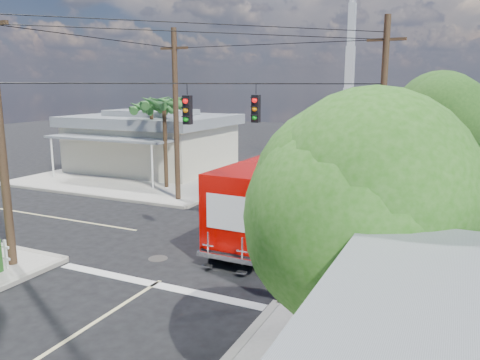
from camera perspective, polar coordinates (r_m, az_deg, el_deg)
The scene contains 12 objects.
ground at distance 18.65m, azimuth -2.64°, elevation -7.74°, with size 120.00×120.00×0.00m, color black.
sidewalk_nw at distance 33.21m, azimuth -10.51°, elevation 0.70°, with size 14.12×14.12×0.14m.
road_markings at distance 17.44m, azimuth -4.93°, elevation -9.14°, with size 32.00×32.00×0.01m.
building_nw at distance 34.81m, azimuth -10.62°, elevation 4.76°, with size 10.80×10.20×4.30m.
radio_tower at distance 36.41m, azimuth 13.11°, elevation 10.34°, with size 0.80×0.80×17.00m.
tree_ne_front at distance 22.39m, azimuth 22.63°, elevation 7.08°, with size 4.21×4.14×6.66m.
tree_se at distance 8.67m, azimuth 16.09°, elevation -2.82°, with size 3.67×3.54×5.62m.
palm_nw_front at distance 27.97m, azimuth -9.25°, elevation 9.04°, with size 3.01×3.08×5.59m.
palm_nw_back at distance 30.36m, azimuth -10.77°, elevation 8.46°, with size 3.01×3.08×5.19m.
utility_poles at distance 19.85m, azimuth -4.66°, elevation 7.20°, with size 12.00×10.68×9.00m.
vending_boxes at distance 22.50m, azimuth 19.97°, elevation -3.26°, with size 1.90×0.50×1.10m.
delivery_truck at distance 18.42m, azimuth 3.53°, elevation -2.71°, with size 2.59×7.50×3.21m.
Camera 1 is at (8.28, -15.57, 6.10)m, focal length 35.00 mm.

